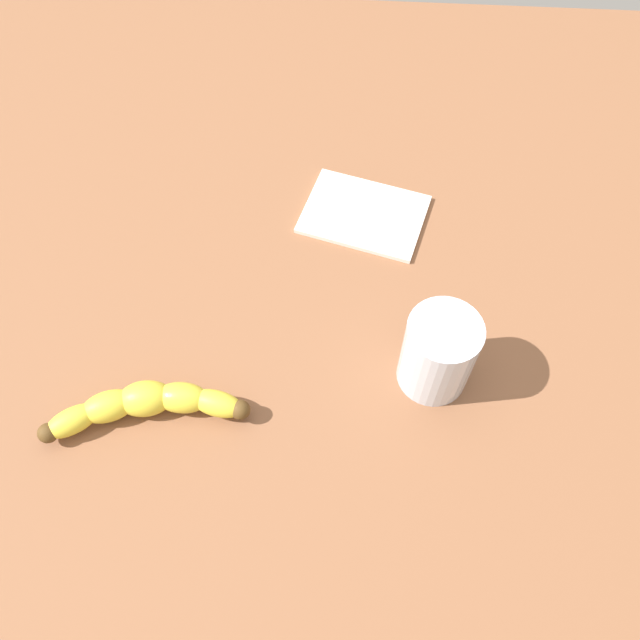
% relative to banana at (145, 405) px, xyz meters
% --- Properties ---
extents(wooden_tabletop, '(1.20, 1.20, 0.03)m').
position_rel_banana_xyz_m(wooden_tabletop, '(0.12, 0.12, -0.03)').
color(wooden_tabletop, brown).
rests_on(wooden_tabletop, ground).
extents(banana, '(0.20, 0.08, 0.04)m').
position_rel_banana_xyz_m(banana, '(0.00, 0.00, 0.00)').
color(banana, yellow).
rests_on(banana, wooden_tabletop).
extents(smoothie_glass, '(0.07, 0.07, 0.10)m').
position_rel_banana_xyz_m(smoothie_glass, '(0.29, 0.06, 0.03)').
color(smoothie_glass, silver).
rests_on(smoothie_glass, wooden_tabletop).
extents(folded_napkin, '(0.17, 0.14, 0.01)m').
position_rel_banana_xyz_m(folded_napkin, '(0.21, 0.27, -0.02)').
color(folded_napkin, white).
rests_on(folded_napkin, wooden_tabletop).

